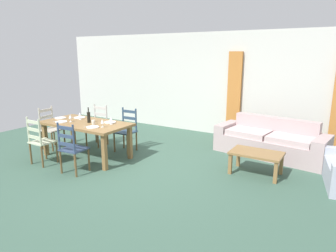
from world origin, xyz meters
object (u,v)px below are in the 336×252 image
dining_chair_head_west (51,128)px  wine_glass_near_right (102,122)px  dining_chair_near_left (40,141)px  dining_table (86,126)px  wine_glass_near_left (70,117)px  dining_chair_far_left (98,125)px  wine_glass_far_left (80,115)px  coffee_table (256,156)px  wine_bottle (89,117)px  wine_glass_far_right (111,119)px  couch (271,142)px  coffee_cup_primary (93,122)px  dining_chair_near_right (72,148)px  dining_chair_far_right (127,130)px

dining_chair_head_west → wine_glass_near_right: size_ratio=5.96×
dining_chair_near_left → dining_chair_head_west: 1.08m
dining_table → wine_glass_near_left: 0.39m
dining_chair_far_left → wine_glass_far_left: bearing=-80.5°
dining_chair_near_left → coffee_table: dining_chair_near_left is taller
wine_bottle → wine_glass_far_right: (0.51, 0.11, -0.01)m
dining_table → wine_bottle: bearing=24.4°
dining_chair_far_left → coffee_table: dining_chair_far_left is taller
dining_table → wine_glass_far_right: bearing=14.2°
dining_chair_far_left → wine_glass_far_left: size_ratio=5.96×
wine_glass_near_left → coffee_table: size_ratio=0.18×
wine_glass_far_left → coffee_table: bearing=11.8°
wine_glass_near_left → couch: (3.62, 2.23, -0.57)m
couch → coffee_cup_primary: bearing=-144.5°
dining_chair_near_right → couch: dining_chair_near_right is taller
dining_chair_near_right → wine_bottle: bearing=115.0°
dining_chair_far_left → wine_glass_near_right: bearing=-41.7°
wine_glass_far_left → dining_chair_far_left: bearing=99.5°
dining_chair_near_right → wine_bottle: wine_bottle is taller
dining_table → dining_chair_far_right: bearing=59.3°
wine_glass_far_left → couch: size_ratio=0.07×
wine_bottle → dining_chair_near_left: bearing=-122.0°
dining_chair_far_left → wine_glass_far_right: size_ratio=5.96×
dining_chair_far_left → coffee_table: 3.75m
coffee_cup_primary → dining_table: bearing=169.5°
dining_chair_near_right → coffee_table: size_ratio=1.07×
dining_chair_far_right → couch: dining_chair_far_right is taller
wine_glass_far_left → wine_glass_far_right: (0.88, 0.01, 0.00)m
dining_chair_near_right → wine_bottle: size_ratio=3.04×
dining_chair_near_left → wine_glass_far_right: dining_chair_near_left is taller
dining_chair_far_left → wine_glass_far_left: dining_chair_far_left is taller
dining_chair_near_right → coffee_table: 3.34m
dining_chair_near_right → dining_chair_head_west: bearing=153.6°
dining_chair_far_left → wine_glass_near_right: size_ratio=5.96×
wine_glass_near_left → coffee_cup_primary: 0.60m
dining_chair_far_right → dining_chair_far_left: bearing=-179.8°
dining_chair_far_left → dining_table: bearing=-61.6°
couch → dining_chair_far_right: bearing=-154.8°
wine_glass_near_right → coffee_cup_primary: wine_glass_near_right is taller
wine_bottle → wine_glass_far_right: 0.52m
couch → coffee_table: (0.02, -1.21, 0.06)m
wine_bottle → wine_glass_near_left: (-0.38, -0.15, -0.01)m
dining_chair_far_left → wine_glass_near_left: (0.10, -0.89, 0.38)m
wine_bottle → wine_glass_near_right: (0.52, -0.16, -0.01)m
wine_bottle → coffee_cup_primary: bearing=-21.4°
dining_chair_near_right → couch: (2.86, 2.90, -0.19)m
dining_chair_far_right → wine_glass_near_left: (-0.77, -0.89, 0.38)m
dining_chair_near_right → couch: size_ratio=0.41×
couch → wine_glass_near_left: bearing=-148.3°
dining_chair_far_right → wine_glass_far_right: bearing=-79.4°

